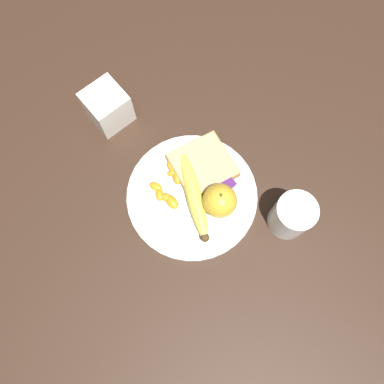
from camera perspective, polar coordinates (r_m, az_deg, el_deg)
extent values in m
plane|color=#332116|center=(0.78, 0.00, -0.70)|extent=(3.00, 3.00, 0.00)
cylinder|color=silver|center=(0.77, 0.00, -0.57)|extent=(0.27, 0.27, 0.01)
torus|color=silver|center=(0.76, 0.00, -0.44)|extent=(0.26, 0.26, 0.01)
cylinder|color=silver|center=(0.74, 14.96, -3.50)|extent=(0.08, 0.08, 0.09)
cylinder|color=orange|center=(0.75, 14.83, -3.63)|extent=(0.07, 0.07, 0.07)
sphere|color=gold|center=(0.73, 4.26, -1.34)|extent=(0.07, 0.07, 0.07)
cylinder|color=brown|center=(0.69, 4.48, -0.48)|extent=(0.00, 0.00, 0.01)
ellipsoid|color=#E0CC4C|center=(0.75, 0.25, -0.39)|extent=(0.11, 0.19, 0.03)
sphere|color=#473319|center=(0.73, 1.98, -6.95)|extent=(0.02, 0.02, 0.02)
cube|color=olive|center=(0.77, 1.63, 4.04)|extent=(0.13, 0.13, 0.02)
cube|color=tan|center=(0.77, 1.63, 4.04)|extent=(0.13, 0.13, 0.02)
cube|color=silver|center=(0.75, -2.24, -2.66)|extent=(0.13, 0.05, 0.00)
cube|color=silver|center=(0.78, 1.35, 2.98)|extent=(0.06, 0.04, 0.00)
cube|color=silver|center=(0.76, 4.68, 0.97)|extent=(0.04, 0.03, 0.02)
cube|color=#4C1E60|center=(0.75, 4.75, 1.23)|extent=(0.04, 0.04, 0.00)
ellipsoid|color=orange|center=(0.76, -4.95, -0.37)|extent=(0.03, 0.03, 0.02)
ellipsoid|color=orange|center=(0.75, -3.07, -1.52)|extent=(0.02, 0.04, 0.02)
ellipsoid|color=orange|center=(0.76, -3.82, -0.88)|extent=(0.03, 0.03, 0.02)
ellipsoid|color=orange|center=(0.77, -5.53, 0.82)|extent=(0.03, 0.03, 0.02)
ellipsoid|color=orange|center=(0.77, -1.99, 2.45)|extent=(0.03, 0.04, 0.02)
ellipsoid|color=orange|center=(0.77, -3.14, 2.74)|extent=(0.03, 0.02, 0.01)
ellipsoid|color=orange|center=(0.78, -3.13, 4.03)|extent=(0.02, 0.03, 0.02)
cube|color=silver|center=(0.83, -12.75, 12.53)|extent=(0.08, 0.08, 0.08)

